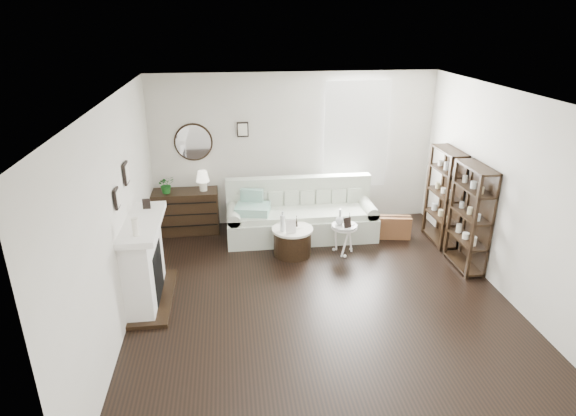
{
  "coord_description": "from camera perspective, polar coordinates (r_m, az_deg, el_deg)",
  "views": [
    {
      "loc": [
        -1.14,
        -5.48,
        3.58
      ],
      "look_at": [
        -0.36,
        0.8,
        1.03
      ],
      "focal_mm": 30.0,
      "sensor_mm": 36.0,
      "label": 1
    }
  ],
  "objects": [
    {
      "name": "room",
      "position": [
        8.62,
        5.66,
        8.52
      ],
      "size": [
        5.5,
        5.5,
        5.5
      ],
      "color": "black",
      "rests_on": "ground"
    },
    {
      "name": "fireplace",
      "position": [
        6.63,
        -16.6,
        -6.35
      ],
      "size": [
        0.5,
        1.4,
        1.84
      ],
      "color": "white",
      "rests_on": "ground"
    },
    {
      "name": "shelf_unit_far",
      "position": [
        8.32,
        18.0,
        1.3
      ],
      "size": [
        0.3,
        0.8,
        1.6
      ],
      "color": "black",
      "rests_on": "ground"
    },
    {
      "name": "shelf_unit_near",
      "position": [
        7.57,
        20.75,
        -1.09
      ],
      "size": [
        0.3,
        0.8,
        1.6
      ],
      "color": "black",
      "rests_on": "ground"
    },
    {
      "name": "sofa",
      "position": [
        8.31,
        1.5,
        -1.14
      ],
      "size": [
        2.53,
        0.87,
        0.98
      ],
      "color": "beige",
      "rests_on": "ground"
    },
    {
      "name": "quilt",
      "position": [
        8.02,
        -4.2,
        -0.13
      ],
      "size": [
        0.63,
        0.56,
        0.14
      ],
      "primitive_type": "cube",
      "rotation": [
        0.0,
        0.0,
        -0.21
      ],
      "color": "#268D5A",
      "rests_on": "sofa"
    },
    {
      "name": "suitcase",
      "position": [
        8.45,
        12.36,
        -2.24
      ],
      "size": [
        0.61,
        0.3,
        0.39
      ],
      "primitive_type": "cube",
      "rotation": [
        0.0,
        0.0,
        -0.18
      ],
      "color": "brown",
      "rests_on": "ground"
    },
    {
      "name": "dresser",
      "position": [
        8.61,
        -12.02,
        -0.41
      ],
      "size": [
        1.14,
        0.49,
        0.76
      ],
      "color": "black",
      "rests_on": "ground"
    },
    {
      "name": "table_lamp",
      "position": [
        8.39,
        -10.06,
        3.2
      ],
      "size": [
        0.29,
        0.29,
        0.35
      ],
      "primitive_type": null,
      "rotation": [
        0.0,
        0.0,
        0.41
      ],
      "color": "#F5ECCE",
      "rests_on": "dresser"
    },
    {
      "name": "potted_plant",
      "position": [
        8.41,
        -14.24,
        2.71
      ],
      "size": [
        0.34,
        0.32,
        0.3
      ],
      "primitive_type": "imported",
      "rotation": [
        0.0,
        0.0,
        0.41
      ],
      "color": "#1A5E1D",
      "rests_on": "dresser"
    },
    {
      "name": "drum_table",
      "position": [
        7.68,
        0.52,
        -3.94
      ],
      "size": [
        0.65,
        0.65,
        0.45
      ],
      "rotation": [
        0.0,
        0.0,
        0.2
      ],
      "color": "black",
      "rests_on": "ground"
    },
    {
      "name": "pedestal_table",
      "position": [
        7.67,
        6.69,
        -2.27
      ],
      "size": [
        0.41,
        0.41,
        0.5
      ],
      "rotation": [
        0.0,
        0.0,
        -0.06
      ],
      "color": "white",
      "rests_on": "ground"
    },
    {
      "name": "eiffel_drum",
      "position": [
        7.6,
        1.03,
        -1.67
      ],
      "size": [
        0.11,
        0.11,
        0.17
      ],
      "primitive_type": null,
      "rotation": [
        0.0,
        0.0,
        0.18
      ],
      "color": "black",
      "rests_on": "drum_table"
    },
    {
      "name": "bottle_drum",
      "position": [
        7.43,
        -0.64,
        -1.56
      ],
      "size": [
        0.08,
        0.08,
        0.33
      ],
      "primitive_type": "cylinder",
      "color": "silver",
      "rests_on": "drum_table"
    },
    {
      "name": "card_frame_drum",
      "position": [
        7.39,
        0.35,
        -2.21
      ],
      "size": [
        0.17,
        0.08,
        0.21
      ],
      "primitive_type": "cube",
      "rotation": [
        -0.21,
        0.0,
        0.16
      ],
      "color": "white",
      "rests_on": "drum_table"
    },
    {
      "name": "eiffel_ped",
      "position": [
        7.66,
        7.27,
        -1.28
      ],
      "size": [
        0.11,
        0.11,
        0.17
      ],
      "primitive_type": null,
      "rotation": [
        0.0,
        0.0,
        -0.17
      ],
      "color": "black",
      "rests_on": "pedestal_table"
    },
    {
      "name": "flask_ped",
      "position": [
        7.6,
        6.19,
        -1.05
      ],
      "size": [
        0.14,
        0.14,
        0.26
      ],
      "primitive_type": null,
      "color": "silver",
      "rests_on": "pedestal_table"
    },
    {
      "name": "card_frame_ped",
      "position": [
        7.53,
        7.06,
        -1.73
      ],
      "size": [
        0.13,
        0.08,
        0.16
      ],
      "primitive_type": "cube",
      "rotation": [
        -0.21,
        0.0,
        0.28
      ],
      "color": "black",
      "rests_on": "pedestal_table"
    }
  ]
}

